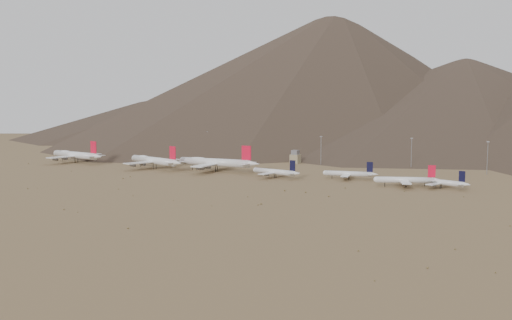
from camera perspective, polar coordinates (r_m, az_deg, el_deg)
The scene contains 16 objects.
ground at distance 431.79m, azimuth -6.44°, elevation -1.62°, with size 3000.00×3000.00×0.00m, color #95714D.
mountain_ridge at distance 1276.82m, azimuth 17.89°, elevation 9.82°, with size 4400.00×1000.00×300.00m.
widebody_west at distance 549.15m, azimuth -17.59°, elevation 0.49°, with size 69.81×54.31×20.83m.
widebody_centre at distance 483.01m, azimuth -10.16°, elevation -0.05°, with size 66.55×52.71×20.33m.
widebody_east at distance 458.29m, azimuth -4.08°, elevation -0.23°, with size 73.05×56.26×21.69m.
narrowbody_a at distance 419.04m, azimuth 1.96°, elevation -1.19°, with size 42.40×30.95×14.10m.
narrowbody_b at distance 415.67m, azimuth 9.33°, elevation -1.36°, with size 39.63×29.03×13.22m.
narrowbody_c at distance 387.31m, azimuth 14.83°, elevation -1.94°, with size 42.00×31.54×14.65m.
narrowbody_d at distance 387.82m, azimuth 18.07°, elevation -2.12°, with size 37.01×27.46×12.58m.
control_tower at distance 519.67m, azimuth 3.95°, elevation 0.26°, with size 8.00×8.00×12.00m.
mast_far_west at distance 626.79m, azimuth -12.51°, elevation 1.91°, with size 2.00×0.60×25.70m.
mast_west at distance 578.67m, azimuth -4.89°, elevation 1.71°, with size 2.00×0.60×25.70m.
mast_centre at distance 506.67m, azimuth 6.51°, elevation 1.10°, with size 2.00×0.60×25.70m.
mast_east at distance 495.92m, azimuth 15.28°, elevation 0.83°, with size 2.00×0.60×25.70m.
mast_far_east at distance 472.94m, azimuth 22.14°, elevation 0.36°, with size 2.00×0.60×25.70m.
desert_scrub at distance 356.50m, azimuth -10.50°, elevation -3.23°, with size 442.39×183.76×0.90m.
Camera 1 is at (247.95, -349.00, 56.21)m, focal length 40.00 mm.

